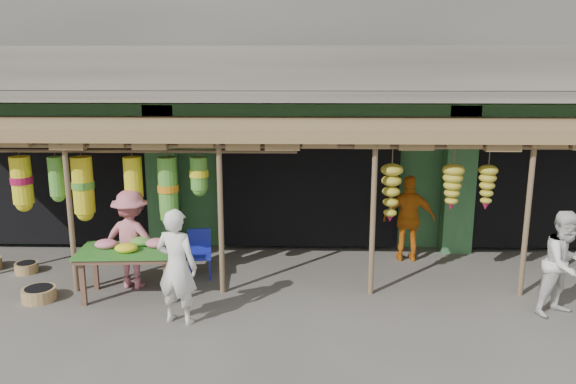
{
  "coord_description": "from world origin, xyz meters",
  "views": [
    {
      "loc": [
        -0.18,
        -9.07,
        3.78
      ],
      "look_at": [
        -0.42,
        1.0,
        1.48
      ],
      "focal_mm": 35.0,
      "sensor_mm": 36.0,
      "label": 1
    }
  ],
  "objects_px": {
    "flower_table": "(130,252)",
    "blue_chair": "(199,251)",
    "person_right": "(564,264)",
    "person_front": "(177,267)",
    "person_shopper": "(132,239)",
    "person_vendor": "(409,219)"
  },
  "relations": [
    {
      "from": "person_front",
      "to": "person_shopper",
      "type": "bearing_deg",
      "value": -34.25
    },
    {
      "from": "flower_table",
      "to": "person_front",
      "type": "xyz_separation_m",
      "value": [
        0.99,
        -0.95,
        0.1
      ]
    },
    {
      "from": "person_vendor",
      "to": "person_shopper",
      "type": "height_order",
      "value": "person_shopper"
    },
    {
      "from": "person_right",
      "to": "person_shopper",
      "type": "relative_size",
      "value": 0.96
    },
    {
      "from": "person_vendor",
      "to": "flower_table",
      "type": "bearing_deg",
      "value": 23.37
    },
    {
      "from": "person_right",
      "to": "blue_chair",
      "type": "bearing_deg",
      "value": 139.08
    },
    {
      "from": "flower_table",
      "to": "person_front",
      "type": "distance_m",
      "value": 1.37
    },
    {
      "from": "person_vendor",
      "to": "person_right",
      "type": "bearing_deg",
      "value": 130.85
    },
    {
      "from": "flower_table",
      "to": "person_vendor",
      "type": "bearing_deg",
      "value": 17.55
    },
    {
      "from": "blue_chair",
      "to": "person_shopper",
      "type": "bearing_deg",
      "value": -162.67
    },
    {
      "from": "flower_table",
      "to": "person_right",
      "type": "relative_size",
      "value": 1.0
    },
    {
      "from": "person_front",
      "to": "person_right",
      "type": "distance_m",
      "value": 5.84
    },
    {
      "from": "person_right",
      "to": "person_vendor",
      "type": "bearing_deg",
      "value": 101.37
    },
    {
      "from": "blue_chair",
      "to": "person_vendor",
      "type": "bearing_deg",
      "value": 4.79
    },
    {
      "from": "person_vendor",
      "to": "person_shopper",
      "type": "distance_m",
      "value": 5.21
    },
    {
      "from": "person_right",
      "to": "person_front",
      "type": "bearing_deg",
      "value": 157.1
    },
    {
      "from": "flower_table",
      "to": "blue_chair",
      "type": "xyz_separation_m",
      "value": [
        0.98,
        0.92,
        -0.29
      ]
    },
    {
      "from": "flower_table",
      "to": "person_shopper",
      "type": "bearing_deg",
      "value": 98.01
    },
    {
      "from": "person_front",
      "to": "person_vendor",
      "type": "relative_size",
      "value": 1.03
    },
    {
      "from": "blue_chair",
      "to": "person_shopper",
      "type": "height_order",
      "value": "person_shopper"
    },
    {
      "from": "person_right",
      "to": "person_shopper",
      "type": "xyz_separation_m",
      "value": [
        -6.9,
        0.93,
        0.03
      ]
    },
    {
      "from": "person_front",
      "to": "person_shopper",
      "type": "height_order",
      "value": "person_front"
    }
  ]
}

